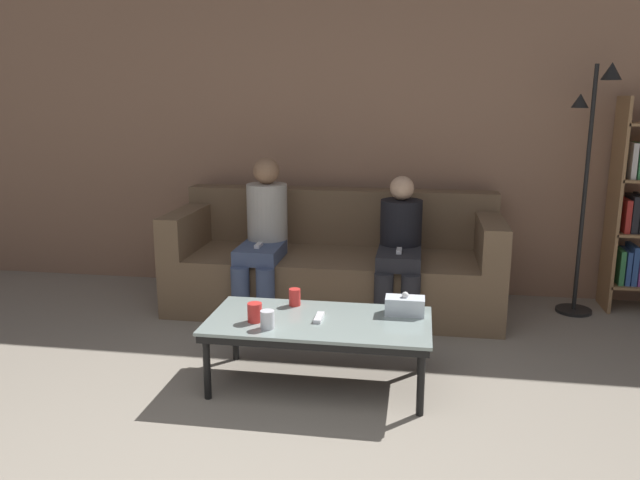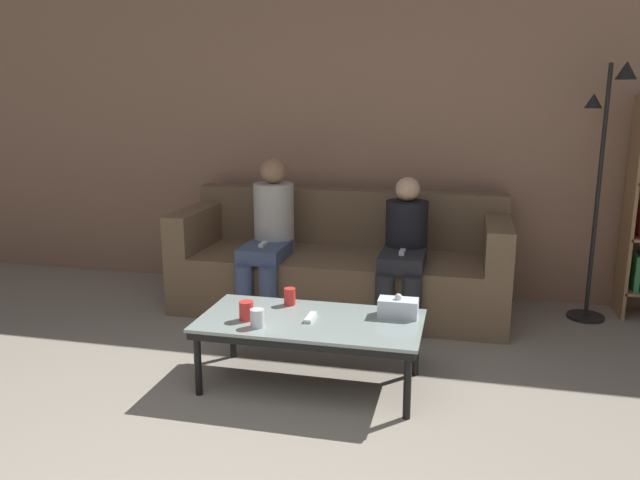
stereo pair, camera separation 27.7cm
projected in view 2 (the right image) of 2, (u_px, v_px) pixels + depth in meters
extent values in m
cube|color=#9E755B|center=(355.00, 133.00, 5.05)|extent=(12.00, 0.06, 2.60)
cube|color=brown|center=(340.00, 281.00, 4.74)|extent=(2.45, 0.91, 0.44)
cube|color=brown|center=(349.00, 216.00, 4.97)|extent=(2.45, 0.20, 0.43)
cube|color=brown|center=(199.00, 226.00, 4.91)|extent=(0.18, 0.91, 0.30)
cube|color=brown|center=(498.00, 242.00, 4.40)|extent=(0.18, 0.91, 0.30)
cube|color=#8C9E99|center=(311.00, 321.00, 3.44)|extent=(1.23, 0.62, 0.02)
cube|color=black|center=(311.00, 326.00, 3.45)|extent=(1.20, 0.61, 0.04)
cylinder|color=black|center=(198.00, 366.00, 3.37)|extent=(0.04, 0.04, 0.33)
cylinder|color=black|center=(407.00, 388.00, 3.12)|extent=(0.04, 0.04, 0.33)
cylinder|color=black|center=(233.00, 332.00, 3.87)|extent=(0.04, 0.04, 0.33)
cylinder|color=black|center=(416.00, 348.00, 3.61)|extent=(0.04, 0.04, 0.33)
cylinder|color=red|center=(246.00, 311.00, 3.42)|extent=(0.08, 0.08, 0.11)
cylinder|color=silver|center=(257.00, 318.00, 3.32)|extent=(0.08, 0.08, 0.10)
cylinder|color=red|center=(290.00, 297.00, 3.67)|extent=(0.07, 0.07, 0.10)
cube|color=silver|center=(398.00, 308.00, 3.48)|extent=(0.22, 0.12, 0.10)
sphere|color=white|center=(398.00, 297.00, 3.46)|extent=(0.04, 0.04, 0.04)
cube|color=white|center=(311.00, 317.00, 3.44)|extent=(0.04, 0.15, 0.02)
cube|color=#9E754C|center=(629.00, 209.00, 4.48)|extent=(0.02, 0.32, 1.59)
cube|color=#38844C|center=(634.00, 271.00, 4.57)|extent=(0.04, 0.24, 0.26)
cube|color=red|center=(640.00, 219.00, 4.48)|extent=(0.04, 0.24, 0.24)
cylinder|color=black|center=(585.00, 317.00, 4.57)|extent=(0.26, 0.26, 0.02)
cylinder|color=black|center=(598.00, 196.00, 4.37)|extent=(0.03, 0.03, 1.81)
cone|color=black|center=(627.00, 70.00, 4.16)|extent=(0.14, 0.14, 0.12)
cone|color=black|center=(594.00, 101.00, 4.28)|extent=(0.12, 0.12, 0.10)
cylinder|color=#47567A|center=(244.00, 295.00, 4.40)|extent=(0.13, 0.13, 0.44)
cylinder|color=#47567A|center=(268.00, 297.00, 4.36)|extent=(0.13, 0.13, 0.44)
cube|color=#47567A|center=(265.00, 252.00, 4.53)|extent=(0.30, 0.45, 0.10)
cylinder|color=#B7B2A8|center=(274.00, 218.00, 4.69)|extent=(0.30, 0.30, 0.52)
sphere|color=#997051|center=(273.00, 170.00, 4.61)|extent=(0.19, 0.19, 0.19)
cube|color=white|center=(263.00, 244.00, 4.47)|extent=(0.04, 0.12, 0.02)
cylinder|color=#28282D|center=(384.00, 306.00, 4.17)|extent=(0.13, 0.13, 0.44)
cylinder|color=#28282D|center=(411.00, 308.00, 4.13)|extent=(0.13, 0.13, 0.44)
cube|color=#28282D|center=(403.00, 260.00, 4.30)|extent=(0.30, 0.45, 0.10)
cylinder|color=black|center=(406.00, 230.00, 4.48)|extent=(0.30, 0.30, 0.43)
sphere|color=#DBAD89|center=(408.00, 189.00, 4.41)|extent=(0.17, 0.17, 0.17)
cube|color=white|center=(402.00, 252.00, 4.25)|extent=(0.04, 0.12, 0.02)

